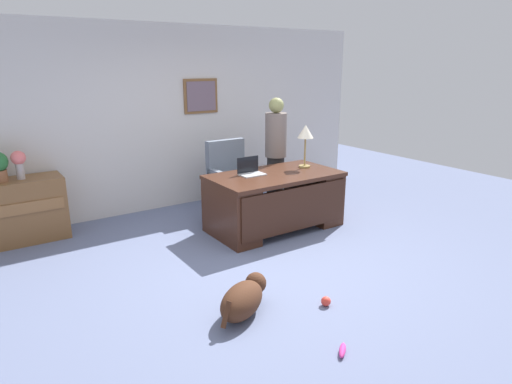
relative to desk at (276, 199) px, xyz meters
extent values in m
plane|color=slate|center=(-0.72, -0.83, -0.41)|extent=(12.00, 12.00, 0.00)
cube|color=silver|center=(-0.72, 1.77, 0.94)|extent=(7.00, 0.12, 2.70)
cube|color=brown|center=(-0.19, 1.69, 1.25)|extent=(0.56, 0.03, 0.52)
cube|color=slate|center=(-0.19, 1.67, 1.25)|extent=(0.48, 0.01, 0.44)
cube|color=#422316|center=(0.00, 0.03, 0.32)|extent=(1.72, 0.95, 0.05)
cube|color=#422316|center=(-0.68, 0.03, -0.06)|extent=(0.36, 0.89, 0.70)
cube|color=#422316|center=(0.68, 0.03, -0.06)|extent=(0.36, 0.89, 0.70)
cube|color=#381E13|center=(0.00, -0.42, -0.02)|extent=(1.62, 0.04, 0.56)
cube|color=brown|center=(-3.00, 1.42, -0.01)|extent=(1.28, 0.48, 0.79)
cube|color=brown|center=(-3.00, 1.17, 0.08)|extent=(1.18, 0.02, 0.14)
cube|color=slate|center=(-0.14, 0.84, -0.04)|extent=(0.60, 0.58, 0.18)
cylinder|color=black|center=(-0.14, 0.84, -0.27)|extent=(0.10, 0.10, 0.28)
cylinder|color=black|center=(-0.14, 0.84, -0.38)|extent=(0.52, 0.52, 0.05)
cube|color=slate|center=(-0.14, 1.08, 0.36)|extent=(0.60, 0.12, 0.61)
cube|color=slate|center=(-0.40, 0.84, 0.16)|extent=(0.08, 0.50, 0.22)
cube|color=slate|center=(0.12, 0.84, 0.16)|extent=(0.08, 0.50, 0.22)
cylinder|color=#262323|center=(0.54, 0.74, -0.01)|extent=(0.26, 0.26, 0.80)
cylinder|color=slate|center=(0.54, 0.74, 0.71)|extent=(0.32, 0.32, 0.65)
sphere|color=#909359|center=(0.54, 0.74, 1.15)|extent=(0.22, 0.22, 0.22)
ellipsoid|color=#472819|center=(-1.54, -1.58, -0.26)|extent=(0.63, 0.54, 0.30)
sphere|color=#472819|center=(-1.30, -1.44, -0.22)|extent=(0.20, 0.20, 0.20)
cylinder|color=#472819|center=(-1.78, -1.72, -0.24)|extent=(0.15, 0.11, 0.21)
cube|color=#B2B5BA|center=(-0.29, 0.13, 0.35)|extent=(0.32, 0.22, 0.01)
cube|color=black|center=(-0.29, 0.24, 0.47)|extent=(0.32, 0.01, 0.21)
cylinder|color=#9E8447|center=(0.57, 0.10, 0.36)|extent=(0.16, 0.16, 0.02)
cylinder|color=#9E8447|center=(0.57, 0.10, 0.56)|extent=(0.02, 0.02, 0.39)
cone|color=silver|center=(0.57, 0.10, 0.84)|extent=(0.22, 0.22, 0.18)
cylinder|color=#B0A5A2|center=(-2.81, 1.42, 0.48)|extent=(0.09, 0.09, 0.19)
sphere|color=#F17170|center=(-2.81, 1.42, 0.65)|extent=(0.17, 0.17, 0.17)
sphere|color=#E53F33|center=(-0.80, -1.87, -0.36)|extent=(0.09, 0.09, 0.09)
ellipsoid|color=#D8338C|center=(-1.17, -2.46, -0.38)|extent=(0.18, 0.16, 0.05)
camera|label=1|loc=(-3.38, -4.54, 1.75)|focal=31.28mm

